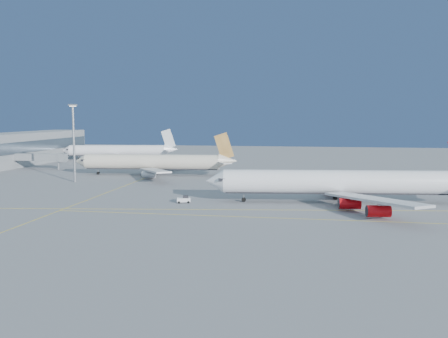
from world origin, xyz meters
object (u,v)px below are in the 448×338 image
light_mast (74,136)px  airliner_third (120,151)px  airliner_etihad (155,162)px  pushback_tug (184,199)px  airliner_virgin (343,183)px

light_mast → airliner_third: bearing=101.2°
airliner_etihad → light_mast: bearing=-136.3°
airliner_etihad → pushback_tug: 63.94m
airliner_third → light_mast: light_mast is taller
airliner_virgin → pushback_tug: (-41.43, -7.27, -4.48)m
airliner_third → pushback_tug: bearing=-71.1°
airliner_third → pushback_tug: (64.43, -118.58, -4.00)m
airliner_etihad → pushback_tug: airliner_etihad is taller
airliner_third → light_mast: 86.74m
pushback_tug → light_mast: (-47.78, 34.16, 14.96)m
airliner_third → light_mast: bearing=-88.5°
pushback_tug → light_mast: 60.61m
airliner_virgin → light_mast: size_ratio=2.70×
airliner_virgin → airliner_etihad: size_ratio=1.13×
light_mast → airliner_virgin: bearing=-16.8°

